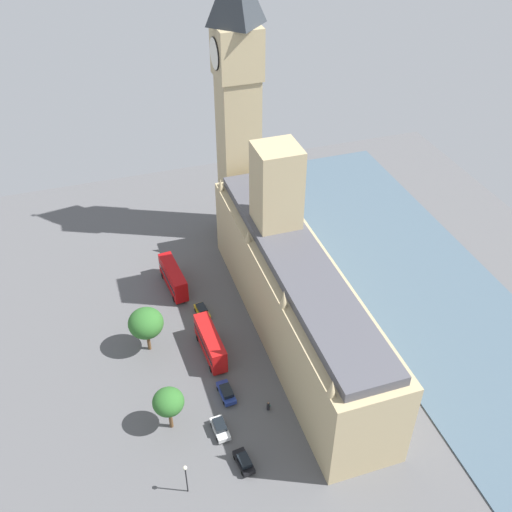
% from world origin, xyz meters
% --- Properties ---
extents(ground_plane, '(126.34, 126.34, 0.00)m').
position_xyz_m(ground_plane, '(0.00, 0.00, 0.00)').
color(ground_plane, '#565659').
extents(river_thames, '(29.35, 113.70, 0.25)m').
position_xyz_m(river_thames, '(-29.71, 0.00, 0.12)').
color(river_thames, '#475B6B').
rests_on(river_thames, ground).
extents(parliament_building, '(11.91, 56.34, 30.88)m').
position_xyz_m(parliament_building, '(-1.99, -1.26, 9.18)').
color(parliament_building, tan).
rests_on(parliament_building, ground).
extents(clock_tower, '(8.20, 8.20, 55.53)m').
position_xyz_m(clock_tower, '(-2.55, -33.38, 28.72)').
color(clock_tower, tan).
rests_on(clock_tower, ground).
extents(double_decker_bus_under_trees, '(3.50, 10.69, 4.75)m').
position_xyz_m(double_decker_bus_under_trees, '(15.06, -18.47, 2.63)').
color(double_decker_bus_under_trees, '#B20C0F').
rests_on(double_decker_bus_under_trees, ground).
extents(car_yellow_cab_near_tower, '(2.22, 4.38, 1.74)m').
position_xyz_m(car_yellow_cab_near_tower, '(11.82, -9.65, 0.89)').
color(car_yellow_cab_near_tower, gold).
rests_on(car_yellow_cab_near_tower, ground).
extents(double_decker_bus_far_end, '(3.08, 10.61, 4.75)m').
position_xyz_m(double_decker_bus_far_end, '(12.74, 0.02, 2.63)').
color(double_decker_bus_far_end, red).
rests_on(double_decker_bus_far_end, ground).
extents(car_blue_midblock, '(2.16, 4.71, 1.74)m').
position_xyz_m(car_blue_midblock, '(12.72, 9.37, 0.89)').
color(car_blue_midblock, navy).
rests_on(car_blue_midblock, ground).
extents(car_white_kerbside, '(2.18, 4.37, 1.74)m').
position_xyz_m(car_white_kerbside, '(15.38, 15.36, 0.89)').
color(car_white_kerbside, silver).
rests_on(car_white_kerbside, ground).
extents(car_black_by_river_gate, '(2.20, 4.29, 1.74)m').
position_xyz_m(car_black_by_river_gate, '(13.72, 21.72, 0.88)').
color(car_black_by_river_gate, black).
rests_on(car_black_by_river_gate, ground).
extents(pedestrian_trailing, '(0.63, 0.53, 1.63)m').
position_xyz_m(pedestrian_trailing, '(7.40, 13.75, 0.73)').
color(pedestrian_trailing, black).
rests_on(pedestrian_trailing, ground).
extents(plane_tree_opposite_hall, '(4.57, 4.57, 7.55)m').
position_xyz_m(plane_tree_opposite_hall, '(21.93, 12.20, 5.55)').
color(plane_tree_opposite_hall, brown).
rests_on(plane_tree_opposite_hall, ground).
extents(plane_tree_corner, '(5.78, 5.78, 8.41)m').
position_xyz_m(plane_tree_corner, '(22.26, -4.31, 5.92)').
color(plane_tree_corner, brown).
rests_on(plane_tree_corner, ground).
extents(street_lamp_leading, '(0.56, 0.56, 6.22)m').
position_xyz_m(street_lamp_leading, '(22.25, -6.72, 4.35)').
color(street_lamp_leading, black).
rests_on(street_lamp_leading, ground).
extents(street_lamp_slot_10, '(0.56, 0.56, 5.69)m').
position_xyz_m(street_lamp_slot_10, '(21.99, 23.06, 4.03)').
color(street_lamp_slot_10, black).
rests_on(street_lamp_slot_10, ground).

